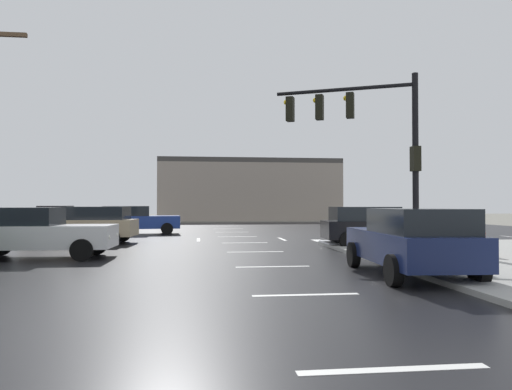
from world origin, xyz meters
TOP-DOWN VIEW (x-y plane):
  - ground_plane at (0.00, 0.00)m, footprint 120.00×120.00m
  - road_asphalt at (0.00, 0.00)m, footprint 44.00×44.00m
  - snow_strip_curbside at (5.00, -4.00)m, footprint 4.00×1.60m
  - lane_markings at (1.20, -1.38)m, footprint 36.15×36.15m
  - traffic_signal_mast at (4.26, -5.63)m, footprint 4.85×2.39m
  - fire_hydrant at (6.51, -9.14)m, footprint 0.48×0.26m
  - strip_building_background at (3.38, 29.46)m, footprint 19.08×8.00m
  - sedan_white at (-7.08, -7.16)m, footprint 4.58×2.13m
  - sedan_tan at (-6.78, -1.57)m, footprint 4.65×2.33m
  - sedan_navy at (2.95, -12.03)m, footprint 2.22×4.62m
  - sedan_blue at (-5.52, 4.72)m, footprint 4.66×2.38m
  - sedan_red at (-11.96, 11.49)m, footprint 2.33×4.65m
  - sedan_black at (4.97, -4.58)m, footprint 4.63×2.26m

SIDE VIEW (x-z plane):
  - ground_plane at x=0.00m, z-range 0.00..0.00m
  - road_asphalt at x=0.00m, z-range 0.00..0.02m
  - lane_markings at x=1.20m, z-range 0.02..0.03m
  - snow_strip_curbside at x=5.00m, z-range 0.14..0.20m
  - fire_hydrant at x=6.51m, z-range 0.14..0.93m
  - sedan_white at x=-7.08m, z-range 0.06..1.64m
  - sedan_tan at x=-6.78m, z-range 0.06..1.64m
  - sedan_navy at x=2.95m, z-range 0.06..1.64m
  - sedan_blue at x=-5.52m, z-range 0.06..1.64m
  - sedan_red at x=-11.96m, z-range 0.06..1.64m
  - sedan_black at x=4.97m, z-range 0.06..1.64m
  - strip_building_background at x=3.38m, z-range 0.00..6.51m
  - traffic_signal_mast at x=4.26m, z-range 1.32..7.62m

